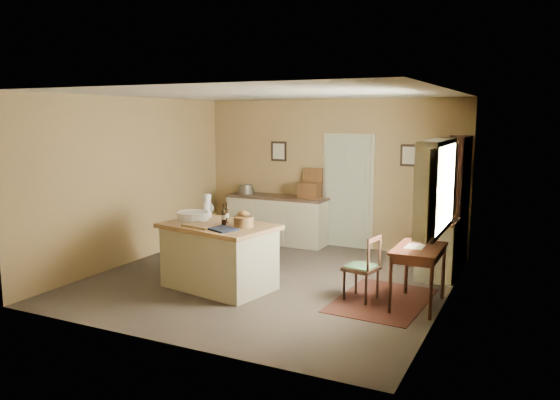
{
  "coord_description": "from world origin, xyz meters",
  "views": [
    {
      "loc": [
        3.55,
        -6.91,
        2.39
      ],
      "look_at": [
        0.03,
        0.31,
        1.15
      ],
      "focal_mm": 35.0,
      "sensor_mm": 36.0,
      "label": 1
    }
  ],
  "objects_px": {
    "sideboard": "(277,218)",
    "right_cabinet": "(439,246)",
    "writing_desk": "(419,255)",
    "shelving_unit": "(457,203)",
    "work_island": "(219,254)",
    "desk_chair": "(361,268)"
  },
  "relations": [
    {
      "from": "desk_chair",
      "to": "right_cabinet",
      "type": "bearing_deg",
      "value": 76.38
    },
    {
      "from": "right_cabinet",
      "to": "shelving_unit",
      "type": "height_order",
      "value": "shelving_unit"
    },
    {
      "from": "sideboard",
      "to": "shelving_unit",
      "type": "bearing_deg",
      "value": -6.0
    },
    {
      "from": "work_island",
      "to": "sideboard",
      "type": "xyz_separation_m",
      "value": [
        -0.48,
        2.83,
        -0.0
      ]
    },
    {
      "from": "desk_chair",
      "to": "shelving_unit",
      "type": "xyz_separation_m",
      "value": [
        0.87,
        2.1,
        0.62
      ]
    },
    {
      "from": "sideboard",
      "to": "writing_desk",
      "type": "xyz_separation_m",
      "value": [
        3.15,
        -2.36,
        0.19
      ]
    },
    {
      "from": "writing_desk",
      "to": "sideboard",
      "type": "bearing_deg",
      "value": 143.08
    },
    {
      "from": "desk_chair",
      "to": "shelving_unit",
      "type": "relative_size",
      "value": 0.41
    },
    {
      "from": "writing_desk",
      "to": "shelving_unit",
      "type": "bearing_deg",
      "value": 85.62
    },
    {
      "from": "work_island",
      "to": "shelving_unit",
      "type": "height_order",
      "value": "shelving_unit"
    },
    {
      "from": "work_island",
      "to": "right_cabinet",
      "type": "xyz_separation_m",
      "value": [
        2.66,
        1.96,
        -0.02
      ]
    },
    {
      "from": "desk_chair",
      "to": "shelving_unit",
      "type": "bearing_deg",
      "value": 78.3
    },
    {
      "from": "sideboard",
      "to": "desk_chair",
      "type": "xyz_separation_m",
      "value": [
        2.43,
        -2.45,
        -0.06
      ]
    },
    {
      "from": "work_island",
      "to": "sideboard",
      "type": "height_order",
      "value": "work_island"
    },
    {
      "from": "sideboard",
      "to": "writing_desk",
      "type": "height_order",
      "value": "sideboard"
    },
    {
      "from": "work_island",
      "to": "desk_chair",
      "type": "height_order",
      "value": "work_island"
    },
    {
      "from": "sideboard",
      "to": "right_cabinet",
      "type": "relative_size",
      "value": 1.93
    },
    {
      "from": "work_island",
      "to": "writing_desk",
      "type": "relative_size",
      "value": 1.83
    },
    {
      "from": "work_island",
      "to": "shelving_unit",
      "type": "distance_m",
      "value": 3.8
    },
    {
      "from": "right_cabinet",
      "to": "sideboard",
      "type": "bearing_deg",
      "value": 164.51
    },
    {
      "from": "sideboard",
      "to": "desk_chair",
      "type": "height_order",
      "value": "sideboard"
    },
    {
      "from": "writing_desk",
      "to": "right_cabinet",
      "type": "distance_m",
      "value": 1.51
    }
  ]
}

